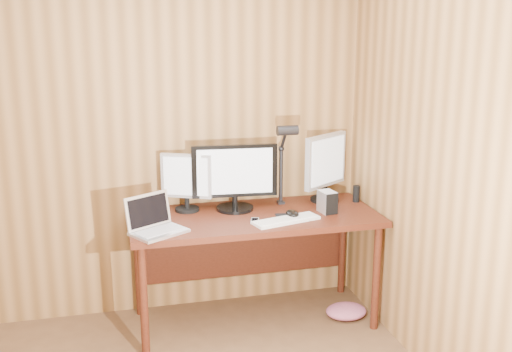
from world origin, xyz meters
name	(u,v)px	position (x,y,z in m)	size (l,w,h in m)	color
room_shell	(100,237)	(0.00, 0.00, 1.25)	(4.00, 4.00, 4.00)	brown
desk	(252,229)	(0.93, 1.70, 0.63)	(1.60, 0.70, 0.75)	#431A0E
monitor_center	(235,176)	(0.83, 1.77, 0.98)	(0.56, 0.25, 0.44)	black
monitor_left	(186,181)	(0.52, 1.82, 0.95)	(0.32, 0.17, 0.38)	black
monitor_right	(326,165)	(1.48, 1.82, 1.00)	(0.37, 0.27, 0.47)	black
laptop	(154,223)	(0.28, 1.45, 0.80)	(0.38, 0.36, 0.22)	silver
keyboard	(286,220)	(1.09, 1.44, 0.76)	(0.45, 0.24, 0.02)	white
mousepad	(292,217)	(1.15, 1.51, 0.75)	(0.20, 0.17, 0.00)	black
mouse	(292,214)	(1.15, 1.51, 0.77)	(0.07, 0.12, 0.04)	black
hard_drive	(327,202)	(1.41, 1.56, 0.82)	(0.11, 0.14, 0.14)	silver
phone	(255,220)	(0.90, 1.49, 0.76)	(0.08, 0.11, 0.01)	silver
speaker	(356,194)	(1.69, 1.74, 0.81)	(0.05, 0.05, 0.11)	black
desk_lamp	(284,153)	(1.17, 1.76, 1.12)	(0.14, 0.20, 0.60)	black
fabric_pile	(346,311)	(1.55, 1.52, 0.04)	(0.28, 0.23, 0.09)	#B45772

